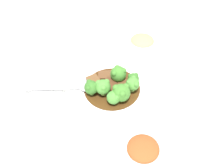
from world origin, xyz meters
TOP-DOWN VIEW (x-y plane):
  - ground_plane at (0.00, 0.00)m, footprint 4.00×4.00m
  - main_plate at (0.00, 0.00)m, footprint 0.28×0.28m
  - beef_strip_0 at (-0.03, -0.01)m, footprint 0.05×0.05m
  - beef_strip_1 at (0.00, 0.00)m, footprint 0.07×0.06m
  - beef_strip_2 at (0.03, -0.04)m, footprint 0.07×0.06m
  - beef_strip_3 at (0.05, 0.01)m, footprint 0.07×0.06m
  - broccoli_floret_0 at (-0.06, -0.03)m, footprint 0.03×0.03m
  - broccoli_floret_1 at (-0.03, 0.05)m, footprint 0.04×0.04m
  - broccoli_floret_2 at (-0.01, -0.04)m, footprint 0.05×0.05m
  - broccoli_floret_3 at (-0.04, 0.04)m, footprint 0.05×0.05m
  - broccoli_floret_4 at (-0.06, -0.01)m, footprint 0.04×0.04m
  - broccoli_floret_5 at (0.05, 0.05)m, footprint 0.04×0.04m
  - broccoli_floret_6 at (0.01, 0.04)m, footprint 0.05×0.05m
  - serving_spoon at (0.08, 0.04)m, footprint 0.22×0.12m
  - side_bowl_kimchi at (-0.15, 0.18)m, footprint 0.10×0.10m
  - side_bowl_appetizer at (-0.03, -0.23)m, footprint 0.10×0.10m
  - sauce_dish at (0.21, 0.07)m, footprint 0.08×0.08m
  - paper_napkin at (0.21, 0.07)m, footprint 0.13×0.08m

SIDE VIEW (x-z plane):
  - ground_plane at x=0.00m, z-range 0.00..0.00m
  - paper_napkin at x=0.21m, z-range 0.00..0.01m
  - sauce_dish at x=0.21m, z-range 0.00..0.01m
  - main_plate at x=0.00m, z-range 0.00..0.02m
  - beef_strip_2 at x=0.03m, z-range 0.02..0.03m
  - beef_strip_0 at x=-0.03m, z-range 0.02..0.03m
  - beef_strip_1 at x=0.00m, z-range 0.02..0.03m
  - serving_spoon at x=0.08m, z-range 0.02..0.03m
  - beef_strip_3 at x=0.05m, z-range 0.02..0.03m
  - side_bowl_appetizer at x=-0.03m, z-range 0.00..0.06m
  - side_bowl_kimchi at x=-0.15m, z-range 0.00..0.06m
  - broccoli_floret_1 at x=-0.03m, z-range 0.02..0.07m
  - broccoli_floret_0 at x=-0.06m, z-range 0.02..0.07m
  - broccoli_floret_5 at x=0.05m, z-range 0.02..0.07m
  - broccoli_floret_2 at x=-0.01m, z-range 0.02..0.07m
  - broccoli_floret_4 at x=-0.06m, z-range 0.02..0.08m
  - broccoli_floret_3 at x=-0.04m, z-range 0.02..0.08m
  - broccoli_floret_6 at x=0.01m, z-range 0.02..0.08m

